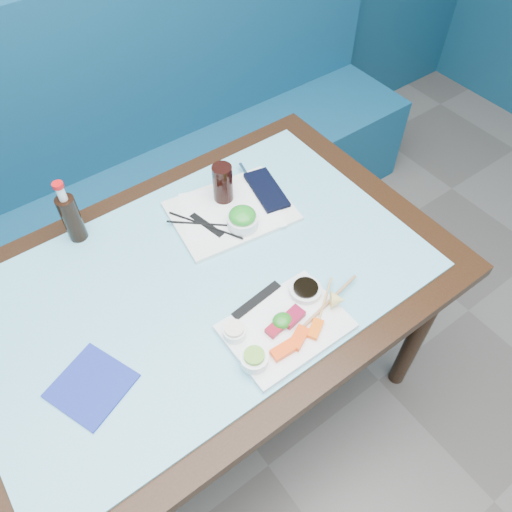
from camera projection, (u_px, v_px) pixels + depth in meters
booth_bench at (100, 203)px, 2.09m from camera, size 3.00×0.56×1.17m
dining_table at (202, 298)px, 1.44m from camera, size 1.40×0.90×0.75m
glass_top at (199, 281)px, 1.37m from camera, size 1.22×0.76×0.01m
sashimi_plate at (286, 327)px, 1.27m from camera, size 0.30×0.22×0.02m
salmon_left at (284, 350)px, 1.21m from camera, size 0.07×0.04×0.02m
salmon_mid at (299, 338)px, 1.23m from camera, size 0.07×0.06×0.02m
salmon_right at (315, 329)px, 1.25m from camera, size 0.06×0.05×0.01m
tuna_left at (275, 328)px, 1.25m from camera, size 0.05×0.04×0.02m
tuna_right at (293, 317)px, 1.26m from camera, size 0.07×0.05×0.02m
seaweed_garnish at (282, 321)px, 1.25m from camera, size 0.06×0.05×0.03m
ramekin_wasabi at (254, 359)px, 1.19m from camera, size 0.07×0.07×0.03m
wasabi_fill at (254, 355)px, 1.17m from camera, size 0.05×0.05×0.01m
ramekin_ginger at (234, 332)px, 1.23m from camera, size 0.07×0.07×0.02m
ginger_fill at (234, 329)px, 1.22m from camera, size 0.05×0.05×0.01m
soy_dish at (305, 290)px, 1.32m from camera, size 0.11×0.11×0.02m
soy_fill at (306, 288)px, 1.31m from camera, size 0.08×0.08×0.01m
lemon_wedge at (338, 300)px, 1.28m from camera, size 0.06×0.06×0.05m
chopstick_sleeve at (257, 300)px, 1.31m from camera, size 0.16×0.04×0.00m
wooden_chopstick_a at (323, 307)px, 1.29m from camera, size 0.16×0.12×0.01m
wooden_chopstick_b at (326, 305)px, 1.29m from camera, size 0.25×0.05×0.01m
serving_tray at (231, 211)px, 1.52m from camera, size 0.39×0.31×0.01m
paper_placemat at (231, 210)px, 1.52m from camera, size 0.35×0.31×0.00m
seaweed_bowl at (243, 222)px, 1.46m from camera, size 0.12×0.12×0.04m
seaweed_salad at (242, 215)px, 1.44m from camera, size 0.10×0.10×0.04m
cola_glass at (223, 183)px, 1.50m from camera, size 0.08×0.08×0.13m
navy_pouch at (267, 190)px, 1.56m from camera, size 0.12×0.20×0.01m
fork at (246, 173)px, 1.61m from camera, size 0.03×0.09×0.01m
black_chopstick_a at (205, 225)px, 1.47m from camera, size 0.12×0.22×0.01m
black_chopstick_b at (208, 224)px, 1.48m from camera, size 0.19×0.17×0.01m
tray_sleeve at (207, 225)px, 1.48m from camera, size 0.05×0.13×0.00m
cola_bottle_body at (72, 219)px, 1.41m from camera, size 0.07×0.07×0.15m
cola_bottle_neck at (61, 193)px, 1.33m from camera, size 0.03×0.03×0.05m
cola_bottle_cap at (58, 185)px, 1.31m from camera, size 0.04×0.04×0.01m
blue_napkin at (91, 386)px, 1.17m from camera, size 0.21×0.21×0.01m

